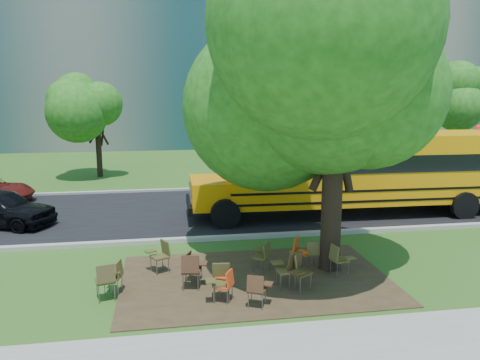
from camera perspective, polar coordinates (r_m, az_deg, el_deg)
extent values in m
plane|color=#2A591B|center=(12.95, -2.97, -11.47)|extent=(160.00, 160.00, 0.00)
cube|color=#382819|center=(12.62, 1.91, -11.98)|extent=(7.00, 4.50, 0.03)
cube|color=black|center=(19.58, -5.28, -3.73)|extent=(80.00, 8.00, 0.04)
cube|color=gray|center=(15.73, -4.21, -7.15)|extent=(80.00, 0.25, 0.14)
cube|color=gray|center=(23.55, -6.01, -1.16)|extent=(80.00, 0.25, 0.14)
cube|color=slate|center=(48.77, -18.04, 17.39)|extent=(38.00, 16.00, 22.00)
cube|color=gray|center=(56.48, 18.26, 17.93)|extent=(30.00, 16.00, 25.00)
cylinder|color=black|center=(28.34, -16.85, 3.89)|extent=(0.32, 0.32, 3.50)
sphere|color=#1E5012|center=(28.17, -17.12, 8.88)|extent=(4.80, 4.80, 4.80)
cylinder|color=black|center=(27.68, 10.35, 4.75)|extent=(0.38, 0.38, 4.20)
sphere|color=#1E5012|center=(27.54, 10.56, 10.84)|extent=(5.60, 5.60, 5.60)
cylinder|color=black|center=(30.49, 25.32, 3.87)|extent=(0.34, 0.34, 3.60)
sphere|color=#1E5012|center=(30.34, 25.71, 8.65)|extent=(5.00, 5.00, 5.00)
cylinder|color=black|center=(12.96, 11.14, -2.18)|extent=(0.56, 0.56, 4.08)
sphere|color=#1E5012|center=(12.65, 11.65, 11.67)|extent=(7.11, 7.11, 7.11)
cube|color=orange|center=(19.52, 16.07, 1.57)|extent=(11.99, 2.94, 2.66)
cube|color=black|center=(19.62, 16.99, 2.44)|extent=(11.34, 2.97, 0.65)
cube|color=orange|center=(18.01, -3.76, -1.50)|extent=(1.46, 2.41, 1.03)
cube|color=black|center=(19.64, 15.97, -0.39)|extent=(12.01, 2.97, 0.09)
cube|color=black|center=(19.71, 15.91, -1.53)|extent=(12.01, 2.97, 0.09)
cylinder|color=black|center=(16.87, -1.78, -4.22)|extent=(1.09, 0.35, 1.09)
cylinder|color=black|center=(19.49, -2.69, -2.18)|extent=(1.09, 0.35, 1.09)
cylinder|color=black|center=(20.14, 25.66, -2.82)|extent=(1.09, 0.35, 1.09)
cylinder|color=black|center=(22.38, 21.83, -1.26)|extent=(1.09, 0.35, 1.09)
cylinder|color=black|center=(23.18, 25.09, -1.12)|extent=(1.09, 0.35, 1.09)
cube|color=#463D1E|center=(11.78, -16.12, -11.70)|extent=(0.54, 0.52, 0.05)
cube|color=#463D1E|center=(11.52, -16.04, -10.97)|extent=(0.44, 0.20, 0.43)
cube|color=#463D1E|center=(11.90, -15.02, -10.75)|extent=(0.30, 0.35, 0.03)
cylinder|color=slate|center=(12.02, -17.05, -12.52)|extent=(0.03, 0.03, 0.48)
cylinder|color=slate|center=(11.73, -15.03, -13.01)|extent=(0.03, 0.03, 0.48)
cube|color=#472919|center=(11.95, -5.95, -10.92)|extent=(0.53, 0.52, 0.05)
cube|color=#472919|center=(11.68, -6.10, -10.18)|extent=(0.45, 0.18, 0.44)
cube|color=#472919|center=(12.01, -4.61, -10.11)|extent=(0.29, 0.35, 0.03)
cylinder|color=slate|center=(12.24, -6.69, -11.64)|extent=(0.03, 0.03, 0.49)
cylinder|color=slate|center=(11.85, -5.14, -12.38)|extent=(0.03, 0.03, 0.49)
cube|color=red|center=(11.23, -2.03, -12.76)|extent=(0.51, 0.52, 0.05)
cube|color=red|center=(11.09, -1.23, -11.92)|extent=(0.26, 0.36, 0.37)
cube|color=red|center=(11.42, -2.22, -11.74)|extent=(0.32, 0.30, 0.03)
cylinder|color=slate|center=(11.23, -3.09, -13.91)|extent=(0.02, 0.02, 0.41)
cylinder|color=slate|center=(11.39, -0.97, -13.53)|extent=(0.02, 0.02, 0.41)
cube|color=#45421E|center=(11.25, -2.31, -12.44)|extent=(0.47, 0.45, 0.05)
cube|color=#45421E|center=(11.33, -2.34, -11.02)|extent=(0.42, 0.14, 0.41)
cube|color=#45421E|center=(11.07, -3.60, -12.16)|extent=(0.25, 0.31, 0.03)
cylinder|color=slate|center=(11.19, -1.35, -13.87)|extent=(0.02, 0.02, 0.46)
cylinder|color=slate|center=(11.50, -3.22, -13.17)|extent=(0.02, 0.02, 0.46)
cube|color=#472919|center=(10.97, 2.08, -13.23)|extent=(0.53, 0.52, 0.05)
cube|color=#472919|center=(10.74, 1.87, -12.56)|extent=(0.39, 0.24, 0.39)
cube|color=#472919|center=(11.00, 3.44, -12.52)|extent=(0.30, 0.33, 0.03)
cylinder|color=slate|center=(11.24, 1.43, -13.83)|extent=(0.02, 0.02, 0.43)
cylinder|color=slate|center=(10.89, 2.73, -14.69)|extent=(0.02, 0.02, 0.43)
cube|color=#433017|center=(11.84, 7.37, -11.16)|extent=(0.61, 0.60, 0.05)
cube|color=#433017|center=(11.88, 6.71, -9.82)|extent=(0.43, 0.30, 0.44)
cube|color=#433017|center=(11.52, 7.01, -11.09)|extent=(0.36, 0.38, 0.03)
cylinder|color=slate|center=(11.94, 8.63, -12.27)|extent=(0.03, 0.03, 0.49)
cylinder|color=slate|center=(11.93, 6.05, -12.23)|extent=(0.03, 0.03, 0.49)
cube|color=brown|center=(11.96, 5.62, -10.93)|extent=(0.45, 0.47, 0.05)
cube|color=brown|center=(11.93, 6.55, -9.79)|extent=(0.12, 0.43, 0.43)
cube|color=brown|center=(12.10, 4.58, -9.99)|extent=(0.31, 0.25, 0.03)
cylinder|color=slate|center=(11.84, 5.00, -12.42)|extent=(0.03, 0.03, 0.48)
cylinder|color=slate|center=(12.26, 6.18, -11.60)|extent=(0.03, 0.03, 0.48)
cube|color=brown|center=(12.98, 12.06, -9.50)|extent=(0.47, 0.48, 0.05)
cube|color=brown|center=(12.82, 11.40, -8.69)|extent=(0.16, 0.41, 0.40)
cube|color=brown|center=(12.82, 13.19, -9.24)|extent=(0.31, 0.27, 0.03)
cylinder|color=slate|center=(13.28, 12.28, -10.08)|extent=(0.02, 0.02, 0.45)
cylinder|color=slate|center=(12.84, 11.76, -10.79)|extent=(0.02, 0.02, 0.45)
cube|color=#4F4422|center=(12.07, -15.23, -11.33)|extent=(0.46, 0.48, 0.05)
cube|color=#4F4422|center=(11.94, -14.47, -10.44)|extent=(0.17, 0.40, 0.39)
cube|color=#4F4422|center=(12.27, -15.53, -10.39)|extent=(0.31, 0.26, 0.03)
cylinder|color=slate|center=(12.06, -16.17, -12.51)|extent=(0.02, 0.02, 0.43)
cylinder|color=slate|center=(12.25, -14.19, -12.04)|extent=(0.02, 0.02, 0.43)
cube|color=#494220|center=(13.07, -9.79, -9.22)|extent=(0.57, 0.57, 0.05)
cube|color=#494220|center=(13.07, -9.09, -8.13)|extent=(0.28, 0.41, 0.42)
cube|color=#494220|center=(13.18, -10.87, -8.51)|extent=(0.36, 0.33, 0.03)
cylinder|color=slate|center=(12.93, -10.11, -10.55)|extent=(0.02, 0.02, 0.47)
cylinder|color=slate|center=(13.37, -9.43, -9.80)|extent=(0.02, 0.02, 0.47)
cube|color=#402916|center=(12.43, -5.63, -10.46)|extent=(0.48, 0.49, 0.05)
cube|color=#402916|center=(12.41, -6.37, -9.52)|extent=(0.22, 0.37, 0.36)
cube|color=#402916|center=(12.16, -5.40, -10.39)|extent=(0.31, 0.28, 0.03)
cylinder|color=slate|center=(12.59, -4.70, -11.15)|extent=(0.02, 0.02, 0.41)
cylinder|color=slate|center=(12.41, -6.53, -11.51)|extent=(0.02, 0.02, 0.41)
cube|color=#47431E|center=(12.95, 2.58, -9.34)|extent=(0.57, 0.57, 0.05)
cube|color=#47431E|center=(12.81, 3.32, -8.55)|extent=(0.31, 0.37, 0.40)
cube|color=#47431E|center=(13.17, 2.48, -8.45)|extent=(0.35, 0.34, 0.03)
cylinder|color=slate|center=(12.95, 1.57, -10.39)|extent=(0.02, 0.02, 0.45)
cylinder|color=slate|center=(13.11, 3.57, -10.14)|extent=(0.02, 0.02, 0.45)
cube|color=#CD5015|center=(13.37, 7.55, -8.77)|extent=(0.56, 0.57, 0.05)
cube|color=#CD5015|center=(13.34, 6.82, -7.79)|extent=(0.30, 0.38, 0.40)
cube|color=#CD5015|center=(13.07, 7.85, -8.67)|extent=(0.35, 0.34, 0.03)
cylinder|color=slate|center=(13.55, 8.43, -9.52)|extent=(0.02, 0.02, 0.45)
cylinder|color=slate|center=(13.33, 6.60, -9.82)|extent=(0.02, 0.02, 0.45)
cube|color=brown|center=(13.46, 8.68, -8.81)|extent=(0.39, 0.37, 0.05)
cube|color=brown|center=(13.25, 8.93, -8.22)|extent=(0.37, 0.09, 0.37)
cube|color=brown|center=(13.61, 9.40, -8.12)|extent=(0.21, 0.26, 0.03)
cylinder|color=slate|center=(13.62, 7.80, -9.48)|extent=(0.02, 0.02, 0.41)
cylinder|color=slate|center=(13.44, 9.51, -9.81)|extent=(0.02, 0.02, 0.41)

